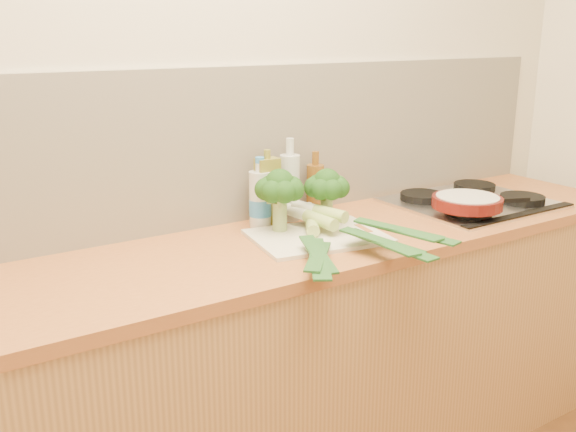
# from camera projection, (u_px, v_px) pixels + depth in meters

# --- Properties ---
(room_shell) EXTENTS (3.50, 3.50, 3.50)m
(room_shell) POSITION_uv_depth(u_px,v_px,m) (200.00, 150.00, 2.14)
(room_shell) COLOR beige
(room_shell) RESTS_ON ground
(counter) EXTENTS (3.20, 0.62, 0.90)m
(counter) POSITION_uv_depth(u_px,v_px,m) (246.00, 379.00, 2.11)
(counter) COLOR tan
(counter) RESTS_ON ground
(gas_hob) EXTENTS (0.58, 0.50, 0.04)m
(gas_hob) POSITION_uv_depth(u_px,v_px,m) (472.00, 201.00, 2.51)
(gas_hob) COLOR silver
(gas_hob) RESTS_ON counter
(chopping_board) EXTENTS (0.46, 0.37, 0.01)m
(chopping_board) POSITION_uv_depth(u_px,v_px,m) (318.00, 237.00, 2.09)
(chopping_board) COLOR beige
(chopping_board) RESTS_ON counter
(broccoli_left) EXTENTS (0.16, 0.16, 0.21)m
(broccoli_left) POSITION_uv_depth(u_px,v_px,m) (280.00, 189.00, 2.10)
(broccoli_left) COLOR #87A25E
(broccoli_left) RESTS_ON chopping_board
(broccoli_right) EXTENTS (0.15, 0.16, 0.19)m
(broccoli_right) POSITION_uv_depth(u_px,v_px,m) (327.00, 187.00, 2.18)
(broccoli_right) COLOR #87A25E
(broccoli_right) RESTS_ON chopping_board
(leek_front) EXTENTS (0.41, 0.63, 0.04)m
(leek_front) POSITION_uv_depth(u_px,v_px,m) (313.00, 230.00, 2.07)
(leek_front) COLOR white
(leek_front) RESTS_ON chopping_board
(leek_mid) EXTENTS (0.12, 0.66, 0.04)m
(leek_mid) POSITION_uv_depth(u_px,v_px,m) (336.00, 226.00, 2.05)
(leek_mid) COLOR white
(leek_mid) RESTS_ON chopping_board
(leek_back) EXTENTS (0.21, 0.62, 0.04)m
(leek_back) POSITION_uv_depth(u_px,v_px,m) (351.00, 219.00, 2.06)
(leek_back) COLOR white
(leek_back) RESTS_ON chopping_board
(skillet) EXTENTS (0.35, 0.25, 0.04)m
(skillet) POSITION_uv_depth(u_px,v_px,m) (468.00, 202.00, 2.31)
(skillet) COLOR #53110D
(skillet) RESTS_ON gas_hob
(oil_tin) EXTENTS (0.08, 0.05, 0.27)m
(oil_tin) POSITION_uv_depth(u_px,v_px,m) (268.00, 191.00, 2.21)
(oil_tin) COLOR olive
(oil_tin) RESTS_ON counter
(glass_bottle) EXTENTS (0.07, 0.07, 0.30)m
(glass_bottle) POSITION_uv_depth(u_px,v_px,m) (290.00, 186.00, 2.27)
(glass_bottle) COLOR silver
(glass_bottle) RESTS_ON counter
(amber_bottle) EXTENTS (0.06, 0.06, 0.23)m
(amber_bottle) POSITION_uv_depth(u_px,v_px,m) (315.00, 188.00, 2.37)
(amber_bottle) COLOR brown
(amber_bottle) RESTS_ON counter
(water_bottle) EXTENTS (0.08, 0.08, 0.22)m
(water_bottle) POSITION_uv_depth(u_px,v_px,m) (260.00, 201.00, 2.20)
(water_bottle) COLOR silver
(water_bottle) RESTS_ON counter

